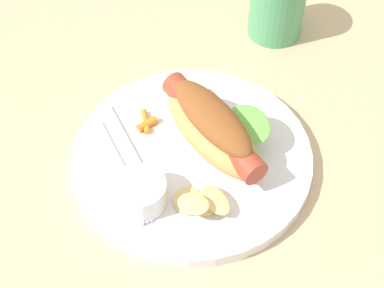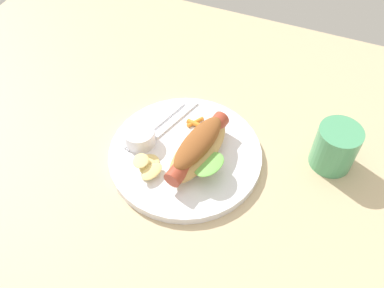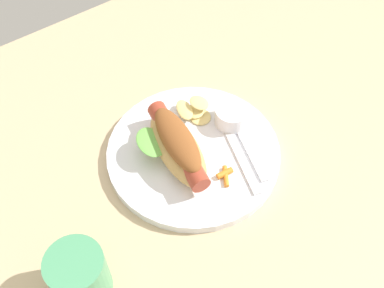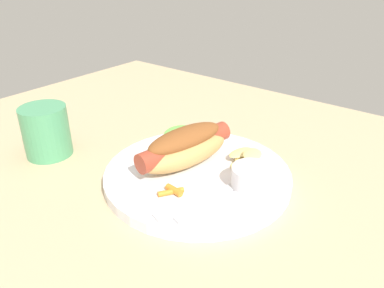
{
  "view_description": "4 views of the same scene",
  "coord_description": "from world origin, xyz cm",
  "px_view_note": "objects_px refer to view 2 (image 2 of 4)",
  "views": [
    {
      "loc": [
        -25.44,
        -32.23,
        53.56
      ],
      "look_at": [
        2.35,
        -3.0,
        4.64
      ],
      "focal_mm": 54.79,
      "sensor_mm": 36.0,
      "label": 1
    },
    {
      "loc": [
        21.84,
        -44.14,
        59.86
      ],
      "look_at": [
        4.93,
        -3.23,
        5.83
      ],
      "focal_mm": 38.91,
      "sensor_mm": 36.0,
      "label": 2
    },
    {
      "loc": [
        29.28,
        33.48,
        62.18
      ],
      "look_at": [
        3.55,
        -2.01,
        3.63
      ],
      "focal_mm": 44.53,
      "sensor_mm": 36.0,
      "label": 3
    },
    {
      "loc": [
        -25.33,
        35.43,
        30.29
      ],
      "look_at": [
        3.55,
        -1.32,
        6.2
      ],
      "focal_mm": 34.98,
      "sensor_mm": 36.0,
      "label": 4
    }
  ],
  "objects_px": {
    "sauce_ramekin": "(140,137)",
    "chips_pile": "(148,165)",
    "knife": "(169,125)",
    "hot_dog": "(198,148)",
    "drinking_cup": "(335,147)",
    "plate": "(185,154)",
    "carrot_garnish": "(194,123)",
    "fork": "(157,124)"
  },
  "relations": [
    {
      "from": "sauce_ramekin",
      "to": "drinking_cup",
      "type": "relative_size",
      "value": 0.66
    },
    {
      "from": "fork",
      "to": "carrot_garnish",
      "type": "relative_size",
      "value": 4.52
    },
    {
      "from": "hot_dog",
      "to": "chips_pile",
      "type": "bearing_deg",
      "value": -43.15
    },
    {
      "from": "carrot_garnish",
      "to": "drinking_cup",
      "type": "bearing_deg",
      "value": 4.87
    },
    {
      "from": "chips_pile",
      "to": "drinking_cup",
      "type": "bearing_deg",
      "value": 27.19
    },
    {
      "from": "sauce_ramekin",
      "to": "hot_dog",
      "type": "bearing_deg",
      "value": 2.66
    },
    {
      "from": "drinking_cup",
      "to": "sauce_ramekin",
      "type": "bearing_deg",
      "value": -163.1
    },
    {
      "from": "plate",
      "to": "sauce_ramekin",
      "type": "height_order",
      "value": "sauce_ramekin"
    },
    {
      "from": "carrot_garnish",
      "to": "sauce_ramekin",
      "type": "bearing_deg",
      "value": -133.66
    },
    {
      "from": "knife",
      "to": "carrot_garnish",
      "type": "xyz_separation_m",
      "value": [
        0.04,
        0.02,
        0.0
      ]
    },
    {
      "from": "knife",
      "to": "chips_pile",
      "type": "bearing_deg",
      "value": 22.89
    },
    {
      "from": "hot_dog",
      "to": "drinking_cup",
      "type": "height_order",
      "value": "drinking_cup"
    },
    {
      "from": "hot_dog",
      "to": "drinking_cup",
      "type": "bearing_deg",
      "value": 123.59
    },
    {
      "from": "hot_dog",
      "to": "sauce_ramekin",
      "type": "bearing_deg",
      "value": -77.33
    },
    {
      "from": "sauce_ramekin",
      "to": "carrot_garnish",
      "type": "xyz_separation_m",
      "value": [
        0.07,
        0.08,
        -0.01
      ]
    },
    {
      "from": "carrot_garnish",
      "to": "fork",
      "type": "bearing_deg",
      "value": -156.88
    },
    {
      "from": "sauce_ramekin",
      "to": "chips_pile",
      "type": "bearing_deg",
      "value": -49.7
    },
    {
      "from": "plate",
      "to": "drinking_cup",
      "type": "height_order",
      "value": "drinking_cup"
    },
    {
      "from": "fork",
      "to": "chips_pile",
      "type": "relative_size",
      "value": 2.22
    },
    {
      "from": "plate",
      "to": "knife",
      "type": "distance_m",
      "value": 0.07
    },
    {
      "from": "chips_pile",
      "to": "carrot_garnish",
      "type": "bearing_deg",
      "value": 74.99
    },
    {
      "from": "plate",
      "to": "knife",
      "type": "relative_size",
      "value": 1.73
    },
    {
      "from": "plate",
      "to": "hot_dog",
      "type": "distance_m",
      "value": 0.05
    },
    {
      "from": "sauce_ramekin",
      "to": "knife",
      "type": "relative_size",
      "value": 0.35
    },
    {
      "from": "sauce_ramekin",
      "to": "chips_pile",
      "type": "relative_size",
      "value": 0.82
    },
    {
      "from": "fork",
      "to": "chips_pile",
      "type": "distance_m",
      "value": 0.1
    },
    {
      "from": "hot_dog",
      "to": "sauce_ramekin",
      "type": "height_order",
      "value": "hot_dog"
    },
    {
      "from": "plate",
      "to": "drinking_cup",
      "type": "relative_size",
      "value": 3.26
    },
    {
      "from": "fork",
      "to": "drinking_cup",
      "type": "distance_m",
      "value": 0.32
    },
    {
      "from": "hot_dog",
      "to": "knife",
      "type": "relative_size",
      "value": 1.05
    },
    {
      "from": "hot_dog",
      "to": "carrot_garnish",
      "type": "relative_size",
      "value": 4.96
    },
    {
      "from": "hot_dog",
      "to": "sauce_ramekin",
      "type": "distance_m",
      "value": 0.11
    },
    {
      "from": "plate",
      "to": "hot_dog",
      "type": "relative_size",
      "value": 1.65
    },
    {
      "from": "hot_dog",
      "to": "fork",
      "type": "bearing_deg",
      "value": -104.08
    },
    {
      "from": "carrot_garnish",
      "to": "drinking_cup",
      "type": "distance_m",
      "value": 0.26
    },
    {
      "from": "sauce_ramekin",
      "to": "knife",
      "type": "height_order",
      "value": "sauce_ramekin"
    },
    {
      "from": "sauce_ramekin",
      "to": "chips_pile",
      "type": "distance_m",
      "value": 0.06
    },
    {
      "from": "knife",
      "to": "carrot_garnish",
      "type": "height_order",
      "value": "carrot_garnish"
    },
    {
      "from": "knife",
      "to": "chips_pile",
      "type": "distance_m",
      "value": 0.11
    },
    {
      "from": "knife",
      "to": "drinking_cup",
      "type": "relative_size",
      "value": 1.88
    },
    {
      "from": "drinking_cup",
      "to": "chips_pile",
      "type": "bearing_deg",
      "value": -152.81
    },
    {
      "from": "chips_pile",
      "to": "drinking_cup",
      "type": "height_order",
      "value": "drinking_cup"
    }
  ]
}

